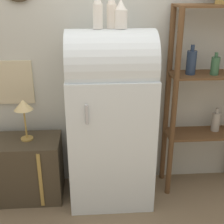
# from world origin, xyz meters

# --- Properties ---
(ground_plane) EXTENTS (12.00, 12.00, 0.00)m
(ground_plane) POSITION_xyz_m (0.00, 0.00, 0.00)
(ground_plane) COLOR #7A664C
(wall_back) EXTENTS (7.00, 0.09, 2.70)m
(wall_back) POSITION_xyz_m (-0.01, 0.57, 1.35)
(wall_back) COLOR #B7B7AD
(wall_back) RESTS_ON ground_plane
(refrigerator) EXTENTS (0.73, 0.60, 1.58)m
(refrigerator) POSITION_xyz_m (-0.00, 0.26, 0.81)
(refrigerator) COLOR silver
(refrigerator) RESTS_ON ground_plane
(suitcase_trunk) EXTENTS (0.74, 0.42, 0.59)m
(suitcase_trunk) POSITION_xyz_m (-0.83, 0.31, 0.30)
(suitcase_trunk) COLOR #423828
(suitcase_trunk) RESTS_ON ground_plane
(shelf_unit) EXTENTS (0.76, 0.31, 1.75)m
(shelf_unit) POSITION_xyz_m (0.91, 0.38, 1.00)
(shelf_unit) COLOR brown
(shelf_unit) RESTS_ON ground_plane
(vase_left) EXTENTS (0.08, 0.08, 0.28)m
(vase_left) POSITION_xyz_m (-0.10, 0.26, 1.71)
(vase_left) COLOR white
(vase_left) RESTS_ON refrigerator
(vase_center) EXTENTS (0.08, 0.08, 0.28)m
(vase_center) POSITION_xyz_m (0.01, 0.28, 1.71)
(vase_center) COLOR silver
(vase_center) RESTS_ON refrigerator
(vase_right) EXTENTS (0.11, 0.11, 0.22)m
(vase_right) POSITION_xyz_m (0.08, 0.27, 1.68)
(vase_right) COLOR white
(vase_right) RESTS_ON refrigerator
(desk_lamp) EXTENTS (0.16, 0.16, 0.38)m
(desk_lamp) POSITION_xyz_m (-0.76, 0.33, 0.90)
(desk_lamp) COLOR #AD8942
(desk_lamp) RESTS_ON suitcase_trunk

